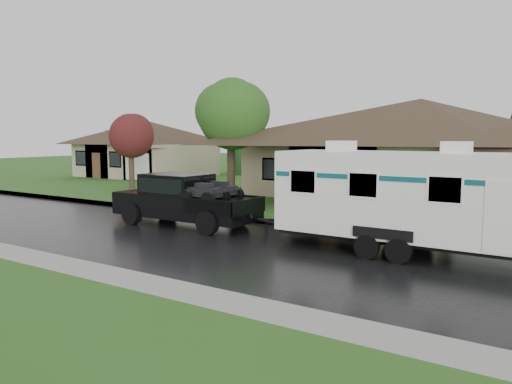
{
  "coord_description": "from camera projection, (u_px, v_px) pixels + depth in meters",
  "views": [
    {
      "loc": [
        9.98,
        -15.19,
        3.65
      ],
      "look_at": [
        -1.35,
        2.0,
        1.32
      ],
      "focal_mm": 35.0,
      "sensor_mm": 36.0,
      "label": 1
    }
  ],
  "objects": [
    {
      "name": "shrub_row",
      "position": [
        392.0,
        196.0,
        25.01
      ],
      "size": [
        13.6,
        1.0,
        1.0
      ],
      "color": "#143814",
      "rests_on": "lawn"
    },
    {
      "name": "travel_trailer",
      "position": [
        397.0,
        194.0,
        15.39
      ],
      "size": [
        7.77,
        2.73,
        3.49
      ],
      "color": "white",
      "rests_on": "ground"
    },
    {
      "name": "curb",
      "position": [
        287.0,
        224.0,
        20.32
      ],
      "size": [
        140.0,
        0.5,
        0.15
      ],
      "primitive_type": "cube",
      "color": "gray",
      "rests_on": "ground"
    },
    {
      "name": "tree_left_green",
      "position": [
        231.0,
        113.0,
        27.48
      ],
      "size": [
        4.14,
        4.14,
        6.86
      ],
      "color": "#382B1E",
      "rests_on": "lawn"
    },
    {
      "name": "lawn",
      "position": [
        389.0,
        194.0,
        30.9
      ],
      "size": [
        140.0,
        26.0,
        0.15
      ],
      "primitive_type": "cube",
      "color": "#2D581B",
      "rests_on": "ground"
    },
    {
      "name": "house_main",
      "position": [
        424.0,
        137.0,
        28.29
      ],
      "size": [
        19.44,
        10.8,
        6.9
      ],
      "color": "gray",
      "rests_on": "lawn"
    },
    {
      "name": "ground",
      "position": [
        257.0,
        235.0,
        18.47
      ],
      "size": [
        140.0,
        140.0,
        0.0
      ],
      "primitive_type": "plane",
      "color": "#2D581B",
      "rests_on": "ground"
    },
    {
      "name": "tree_red",
      "position": [
        131.0,
        136.0,
        32.91
      ],
      "size": [
        3.03,
        3.03,
        5.01
      ],
      "color": "#382B1E",
      "rests_on": "lawn"
    },
    {
      "name": "road",
      "position": [
        224.0,
        244.0,
        16.81
      ],
      "size": [
        140.0,
        8.0,
        0.01
      ],
      "primitive_type": "cube",
      "color": "black",
      "rests_on": "ground"
    },
    {
      "name": "house_far",
      "position": [
        147.0,
        144.0,
        43.2
      ],
      "size": [
        10.8,
        8.64,
        5.8
      ],
      "color": "tan",
      "rests_on": "lawn"
    },
    {
      "name": "pickup_truck",
      "position": [
        183.0,
        198.0,
        20.3
      ],
      "size": [
        6.3,
        2.39,
        2.1
      ],
      "color": "black",
      "rests_on": "ground"
    }
  ]
}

